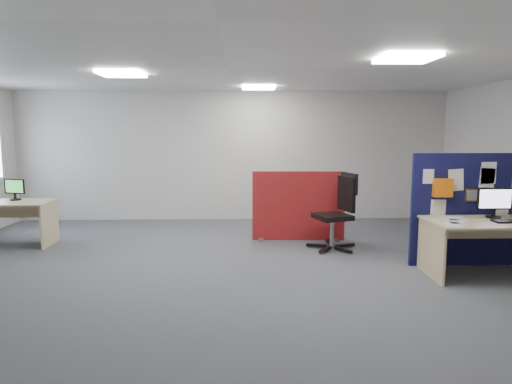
{
  "coord_description": "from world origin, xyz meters",
  "views": [
    {
      "loc": [
        0.18,
        -6.12,
        1.88
      ],
      "look_at": [
        0.39,
        0.41,
        1.0
      ],
      "focal_mm": 32.0,
      "sensor_mm": 36.0,
      "label": 1
    }
  ],
  "objects_px": {
    "main_desk": "(503,232)",
    "red_divider": "(299,207)",
    "office_chair": "(339,207)",
    "second_desk": "(7,212)",
    "navy_divider": "(478,209)",
    "monitor_main": "(494,201)",
    "monitor_second": "(14,188)"
  },
  "relations": [
    {
      "from": "red_divider",
      "to": "monitor_second",
      "type": "distance_m",
      "value": 4.77
    },
    {
      "from": "monitor_second",
      "to": "red_divider",
      "type": "bearing_deg",
      "value": 18.63
    },
    {
      "from": "navy_divider",
      "to": "monitor_main",
      "type": "height_order",
      "value": "navy_divider"
    },
    {
      "from": "navy_divider",
      "to": "second_desk",
      "type": "xyz_separation_m",
      "value": [
        -7.14,
        1.37,
        -0.25
      ]
    },
    {
      "from": "navy_divider",
      "to": "main_desk",
      "type": "relative_size",
      "value": 0.97
    },
    {
      "from": "monitor_main",
      "to": "main_desk",
      "type": "bearing_deg",
      "value": -68.86
    },
    {
      "from": "red_divider",
      "to": "monitor_second",
      "type": "xyz_separation_m",
      "value": [
        -4.76,
        -0.06,
        0.34
      ]
    },
    {
      "from": "navy_divider",
      "to": "monitor_main",
      "type": "bearing_deg",
      "value": -77.84
    },
    {
      "from": "main_desk",
      "to": "monitor_main",
      "type": "relative_size",
      "value": 4.31
    },
    {
      "from": "monitor_second",
      "to": "monitor_main",
      "type": "bearing_deg",
      "value": 3.81
    },
    {
      "from": "navy_divider",
      "to": "monitor_main",
      "type": "relative_size",
      "value": 4.17
    },
    {
      "from": "monitor_main",
      "to": "monitor_second",
      "type": "height_order",
      "value": "monitor_main"
    },
    {
      "from": "navy_divider",
      "to": "second_desk",
      "type": "bearing_deg",
      "value": 169.1
    },
    {
      "from": "monitor_main",
      "to": "red_divider",
      "type": "distance_m",
      "value": 3.03
    },
    {
      "from": "navy_divider",
      "to": "red_divider",
      "type": "bearing_deg",
      "value": 145.9
    },
    {
      "from": "main_desk",
      "to": "second_desk",
      "type": "xyz_separation_m",
      "value": [
        -7.26,
        1.82,
        -0.03
      ]
    },
    {
      "from": "red_divider",
      "to": "office_chair",
      "type": "distance_m",
      "value": 0.85
    },
    {
      "from": "navy_divider",
      "to": "office_chair",
      "type": "distance_m",
      "value": 1.97
    },
    {
      "from": "monitor_main",
      "to": "office_chair",
      "type": "height_order",
      "value": "office_chair"
    },
    {
      "from": "monitor_main",
      "to": "red_divider",
      "type": "height_order",
      "value": "red_divider"
    },
    {
      "from": "second_desk",
      "to": "main_desk",
      "type": "bearing_deg",
      "value": -14.08
    },
    {
      "from": "red_divider",
      "to": "office_chair",
      "type": "bearing_deg",
      "value": -44.25
    },
    {
      "from": "main_desk",
      "to": "red_divider",
      "type": "relative_size",
      "value": 1.25
    },
    {
      "from": "second_desk",
      "to": "office_chair",
      "type": "relative_size",
      "value": 1.21
    },
    {
      "from": "main_desk",
      "to": "monitor_main",
      "type": "distance_m",
      "value": 0.42
    },
    {
      "from": "monitor_main",
      "to": "red_divider",
      "type": "relative_size",
      "value": 0.29
    },
    {
      "from": "office_chair",
      "to": "second_desk",
      "type": "bearing_deg",
      "value": 157.65
    },
    {
      "from": "main_desk",
      "to": "second_desk",
      "type": "height_order",
      "value": "same"
    },
    {
      "from": "navy_divider",
      "to": "office_chair",
      "type": "bearing_deg",
      "value": 151.3
    },
    {
      "from": "main_desk",
      "to": "office_chair",
      "type": "relative_size",
      "value": 1.66
    },
    {
      "from": "second_desk",
      "to": "monitor_second",
      "type": "xyz_separation_m",
      "value": [
        0.08,
        0.13,
        0.38
      ]
    },
    {
      "from": "navy_divider",
      "to": "office_chair",
      "type": "height_order",
      "value": "navy_divider"
    }
  ]
}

